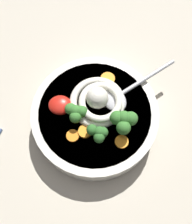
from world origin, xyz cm
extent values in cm
cube|color=#BCB29E|center=(0.00, 0.00, 1.49)|extent=(107.61, 107.61, 2.97)
cylinder|color=silver|center=(-1.01, 2.03, 5.58)|extent=(24.80, 24.80, 5.22)
cylinder|color=gold|center=(-1.01, 2.03, 5.79)|extent=(21.82, 21.82, 4.80)
torus|color=silver|center=(-0.59, 3.80, 8.93)|extent=(10.74, 10.74, 1.48)
torus|color=silver|center=(0.10, 3.34, 10.12)|extent=(11.50, 11.50, 1.33)
sphere|color=silver|center=(-0.59, 3.80, 10.86)|extent=(4.17, 4.17, 4.17)
ellipsoid|color=#B7B7BC|center=(2.48, 4.60, 8.99)|extent=(7.10, 7.44, 1.60)
cylinder|color=#B7B7BC|center=(8.52, 9.05, 8.99)|extent=(12.55, 9.54, 0.80)
ellipsoid|color=red|center=(-7.65, 2.77, 9.19)|extent=(4.44, 4.00, 2.00)
cylinder|color=#7A9E60|center=(-0.41, -2.62, 8.75)|extent=(1.04, 1.04, 1.11)
sphere|color=#2D6628|center=(-0.41, -2.62, 10.32)|extent=(2.03, 2.03, 2.03)
sphere|color=#2D6628|center=(0.61, -2.62, 10.13)|extent=(2.03, 2.03, 2.03)
sphere|color=#2D6628|center=(-1.34, -2.25, 10.23)|extent=(2.03, 2.03, 2.03)
sphere|color=#2D6628|center=(-0.41, -3.64, 10.17)|extent=(2.03, 2.03, 2.03)
cylinder|color=#7A9E60|center=(-4.45, 1.17, 8.79)|extent=(1.13, 1.13, 1.21)
sphere|color=#38752D|center=(-4.45, 1.17, 10.50)|extent=(2.21, 2.21, 2.21)
sphere|color=#38752D|center=(-3.34, 1.17, 10.30)|extent=(2.21, 2.21, 2.21)
sphere|color=#38752D|center=(-5.45, 1.58, 10.40)|extent=(2.21, 2.21, 2.21)
sphere|color=#38752D|center=(-4.45, 0.07, 10.34)|extent=(2.21, 2.21, 2.21)
cylinder|color=#7A9E60|center=(4.27, -0.48, 8.91)|extent=(1.34, 1.34, 1.43)
sphere|color=#38752D|center=(4.27, -0.48, 10.94)|extent=(2.63, 2.63, 2.63)
sphere|color=#38752D|center=(5.58, -0.48, 10.70)|extent=(2.63, 2.63, 2.63)
sphere|color=#38752D|center=(3.07, 0.00, 10.82)|extent=(2.63, 2.63, 2.63)
sphere|color=#38752D|center=(4.27, -1.79, 10.75)|extent=(2.63, 2.63, 2.63)
cylinder|color=orange|center=(-4.89, -2.95, 8.40)|extent=(2.37, 2.37, 0.43)
cylinder|color=orange|center=(4.17, -3.75, 8.41)|extent=(2.51, 2.51, 0.43)
cylinder|color=orange|center=(1.28, 9.11, 8.52)|extent=(2.90, 2.90, 0.65)
cylinder|color=orange|center=(-2.66, -2.07, 8.55)|extent=(2.57, 2.57, 0.72)
camera|label=1|loc=(-0.24, -17.28, 56.46)|focal=43.41mm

